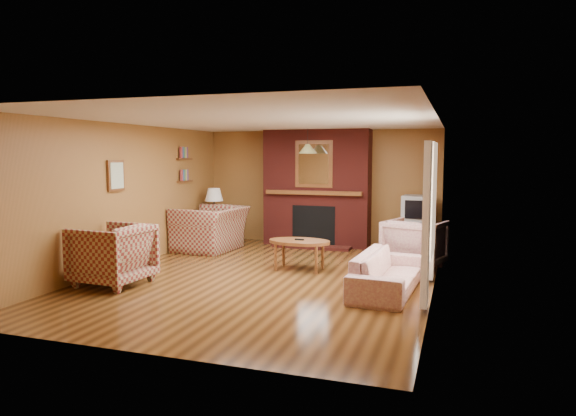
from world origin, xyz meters
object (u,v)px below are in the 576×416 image
(floral_armchair, at_px, (415,244))
(plaid_armchair, at_px, (112,254))
(fireplace, at_px, (317,189))
(coffee_table, at_px, (299,243))
(crt_tv, at_px, (417,208))
(floral_sofa, at_px, (387,272))
(side_table, at_px, (214,231))
(plaid_loveseat, at_px, (210,229))
(table_lamp, at_px, (214,201))
(tv_stand, at_px, (416,237))

(floral_armchair, bearing_deg, plaid_armchair, 49.89)
(fireplace, relative_size, plaid_armchair, 2.46)
(plaid_armchair, height_order, coffee_table, plaid_armchair)
(coffee_table, xyz_separation_m, crt_tv, (1.70, 2.16, 0.42))
(plaid_armchair, xyz_separation_m, floral_sofa, (3.85, 0.87, -0.17))
(floral_armchair, bearing_deg, crt_tv, -68.59)
(side_table, bearing_deg, fireplace, 14.29)
(coffee_table, bearing_deg, plaid_loveseat, 152.55)
(floral_sofa, relative_size, table_lamp, 2.96)
(plaid_armchair, xyz_separation_m, coffee_table, (2.30, 1.77, -0.00))
(plaid_armchair, height_order, side_table, plaid_armchair)
(plaid_armchair, xyz_separation_m, crt_tv, (4.00, 3.93, 0.42))
(floral_armchair, bearing_deg, fireplace, -18.72)
(plaid_armchair, distance_m, coffee_table, 2.90)
(floral_sofa, bearing_deg, floral_armchair, -4.04)
(fireplace, distance_m, floral_sofa, 3.87)
(fireplace, bearing_deg, crt_tv, -5.30)
(floral_armchair, bearing_deg, table_lamp, 4.07)
(plaid_loveseat, distance_m, crt_tv, 4.05)
(fireplace, distance_m, tv_stand, 2.24)
(floral_armchair, distance_m, table_lamp, 4.39)
(floral_armchair, relative_size, crt_tv, 1.59)
(fireplace, xyz_separation_m, floral_armchair, (2.13, -1.60, -0.77))
(floral_sofa, height_order, tv_stand, tv_stand)
(plaid_loveseat, relative_size, coffee_table, 1.29)
(fireplace, distance_m, crt_tv, 2.08)
(fireplace, distance_m, plaid_loveseat, 2.33)
(plaid_loveseat, relative_size, table_lamp, 2.10)
(coffee_table, distance_m, crt_tv, 2.78)
(side_table, distance_m, tv_stand, 4.16)
(plaid_armchair, xyz_separation_m, side_table, (-0.15, 3.58, -0.17))
(side_table, relative_size, tv_stand, 0.90)
(floral_sofa, bearing_deg, plaid_armchair, 106.67)
(plaid_armchair, height_order, floral_armchair, plaid_armchair)
(fireplace, bearing_deg, floral_armchair, -36.93)
(plaid_loveseat, bearing_deg, coffee_table, 66.31)
(floral_armchair, height_order, tv_stand, floral_armchair)
(plaid_armchair, distance_m, side_table, 3.59)
(floral_armchair, relative_size, tv_stand, 1.46)
(fireplace, height_order, table_lamp, fireplace)
(floral_sofa, height_order, table_lamp, table_lamp)
(table_lamp, relative_size, tv_stand, 1.02)
(plaid_armchair, bearing_deg, side_table, -173.71)
(fireplace, height_order, plaid_armchair, fireplace)
(coffee_table, relative_size, side_table, 1.84)
(fireplace, xyz_separation_m, plaid_armchair, (-1.95, -4.12, -0.74))
(coffee_table, xyz_separation_m, side_table, (-2.45, 1.81, -0.16))
(plaid_loveseat, relative_size, plaid_armchair, 1.35)
(table_lamp, distance_m, crt_tv, 4.16)
(floral_armchair, xyz_separation_m, crt_tv, (-0.08, 1.41, 0.45))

